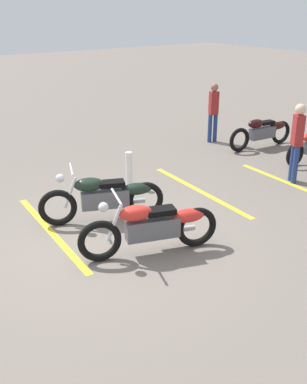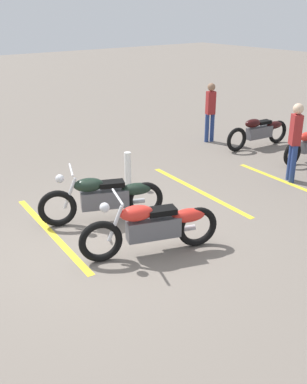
# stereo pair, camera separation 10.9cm
# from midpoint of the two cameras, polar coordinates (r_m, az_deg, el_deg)

# --- Properties ---
(ground_plane) EXTENTS (60.00, 60.00, 0.00)m
(ground_plane) POSITION_cam_midpoint_polar(r_m,az_deg,el_deg) (7.60, -6.28, -6.23)
(ground_plane) COLOR slate
(motorcycle_bright_foreground) EXTENTS (2.14, 0.88, 1.04)m
(motorcycle_bright_foreground) POSITION_cam_midpoint_polar(r_m,az_deg,el_deg) (7.05, -0.38, -4.24)
(motorcycle_bright_foreground) COLOR black
(motorcycle_bright_foreground) RESTS_ON ground
(motorcycle_dark_foreground) EXTENTS (2.10, 0.97, 1.04)m
(motorcycle_dark_foreground) POSITION_cam_midpoint_polar(r_m,az_deg,el_deg) (8.13, -6.42, -0.62)
(motorcycle_dark_foreground) COLOR black
(motorcycle_dark_foreground) RESTS_ON ground
(motorcycle_row_center) EXTENTS (2.13, 0.37, 0.80)m
(motorcycle_row_center) POSITION_cam_midpoint_polar(r_m,az_deg,el_deg) (12.79, 12.84, 7.40)
(motorcycle_row_center) COLOR black
(motorcycle_row_center) RESTS_ON ground
(bystander_near_row) EXTENTS (0.27, 0.24, 1.64)m
(bystander_near_row) POSITION_cam_midpoint_polar(r_m,az_deg,el_deg) (12.94, 6.85, 10.15)
(bystander_near_row) COLOR navy
(bystander_near_row) RESTS_ON ground
(bystander_secondary) EXTENTS (0.29, 0.30, 1.71)m
(bystander_secondary) POSITION_cam_midpoint_polar(r_m,az_deg,el_deg) (10.25, 16.86, 6.35)
(bystander_secondary) COLOR navy
(bystander_secondary) RESTS_ON ground
(bollard_post) EXTENTS (0.14, 0.14, 0.76)m
(bollard_post) POSITION_cam_midpoint_polar(r_m,az_deg,el_deg) (9.68, -3.54, 2.78)
(bollard_post) COLOR white
(bollard_post) RESTS_ON ground
(parking_stripe_near) EXTENTS (0.37, 3.20, 0.01)m
(parking_stripe_near) POSITION_cam_midpoint_polar(r_m,az_deg,el_deg) (8.06, -13.03, -4.93)
(parking_stripe_near) COLOR yellow
(parking_stripe_near) RESTS_ON ground
(parking_stripe_mid) EXTENTS (0.37, 3.20, 0.01)m
(parking_stripe_mid) POSITION_cam_midpoint_polar(r_m,az_deg,el_deg) (9.61, 5.29, 0.17)
(parking_stripe_mid) COLOR yellow
(parking_stripe_mid) RESTS_ON ground
(parking_stripe_far) EXTENTS (0.37, 3.20, 0.01)m
(parking_stripe_far) POSITION_cam_midpoint_polar(r_m,az_deg,el_deg) (10.31, 16.67, 0.85)
(parking_stripe_far) COLOR yellow
(parking_stripe_far) RESTS_ON ground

